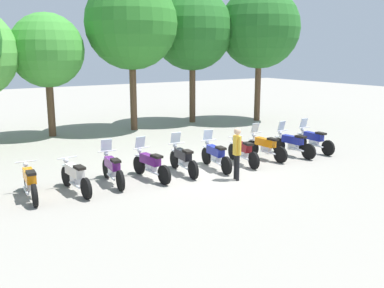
{
  "coord_description": "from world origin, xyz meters",
  "views": [
    {
      "loc": [
        -8.33,
        -12.38,
        4.21
      ],
      "look_at": [
        0.0,
        0.5,
        0.9
      ],
      "focal_mm": 40.34,
      "sensor_mm": 36.0,
      "label": 1
    }
  ],
  "objects_px": {
    "motorcycle_4": "(183,159)",
    "tree_5": "(260,28)",
    "motorcycle_1": "(75,176)",
    "tree_2": "(47,51)",
    "motorcycle_2": "(112,168)",
    "motorcycle_3": "(150,164)",
    "motorcycle_0": "(30,181)",
    "tree_4": "(192,30)",
    "tree_3": "(131,23)",
    "person_0": "(237,149)",
    "motorcycle_8": "(292,143)",
    "motorcycle_6": "(243,151)",
    "motorcycle_9": "(313,140)",
    "motorcycle_7": "(265,146)",
    "motorcycle_5": "(215,155)"
  },
  "relations": [
    {
      "from": "motorcycle_4",
      "to": "tree_5",
      "type": "height_order",
      "value": "tree_5"
    },
    {
      "from": "motorcycle_1",
      "to": "tree_2",
      "type": "xyz_separation_m",
      "value": [
        1.86,
        9.35,
        3.73
      ]
    },
    {
      "from": "motorcycle_2",
      "to": "motorcycle_3",
      "type": "bearing_deg",
      "value": -92.5
    },
    {
      "from": "motorcycle_0",
      "to": "tree_4",
      "type": "xyz_separation_m",
      "value": [
        11.49,
        9.02,
        4.91
      ]
    },
    {
      "from": "tree_3",
      "to": "person_0",
      "type": "bearing_deg",
      "value": -96.62
    },
    {
      "from": "tree_2",
      "to": "tree_5",
      "type": "xyz_separation_m",
      "value": [
        12.05,
        -1.77,
        1.32
      ]
    },
    {
      "from": "motorcycle_4",
      "to": "tree_3",
      "type": "height_order",
      "value": "tree_3"
    },
    {
      "from": "tree_4",
      "to": "tree_2",
      "type": "bearing_deg",
      "value": 179.05
    },
    {
      "from": "motorcycle_1",
      "to": "motorcycle_8",
      "type": "xyz_separation_m",
      "value": [
        8.97,
        -0.23,
        0.01
      ]
    },
    {
      "from": "motorcycle_0",
      "to": "motorcycle_6",
      "type": "xyz_separation_m",
      "value": [
        7.69,
        -0.34,
        0.0
      ]
    },
    {
      "from": "motorcycle_6",
      "to": "motorcycle_9",
      "type": "distance_m",
      "value": 3.84
    },
    {
      "from": "motorcycle_7",
      "to": "motorcycle_1",
      "type": "bearing_deg",
      "value": 87.03
    },
    {
      "from": "motorcycle_2",
      "to": "motorcycle_9",
      "type": "bearing_deg",
      "value": -86.39
    },
    {
      "from": "motorcycle_3",
      "to": "tree_4",
      "type": "bearing_deg",
      "value": -44.87
    },
    {
      "from": "person_0",
      "to": "tree_3",
      "type": "xyz_separation_m",
      "value": [
        1.21,
        10.43,
        4.58
      ]
    },
    {
      "from": "person_0",
      "to": "motorcycle_3",
      "type": "bearing_deg",
      "value": 154.89
    },
    {
      "from": "motorcycle_5",
      "to": "tree_3",
      "type": "bearing_deg",
      "value": 1.68
    },
    {
      "from": "motorcycle_8",
      "to": "motorcycle_3",
      "type": "bearing_deg",
      "value": 82.84
    },
    {
      "from": "motorcycle_3",
      "to": "person_0",
      "type": "height_order",
      "value": "person_0"
    },
    {
      "from": "tree_2",
      "to": "person_0",
      "type": "bearing_deg",
      "value": -74.53
    },
    {
      "from": "motorcycle_8",
      "to": "motorcycle_9",
      "type": "bearing_deg",
      "value": -93.37
    },
    {
      "from": "tree_2",
      "to": "tree_3",
      "type": "bearing_deg",
      "value": -7.78
    },
    {
      "from": "motorcycle_1",
      "to": "tree_5",
      "type": "xyz_separation_m",
      "value": [
        13.91,
        7.58,
        5.05
      ]
    },
    {
      "from": "tree_4",
      "to": "motorcycle_8",
      "type": "bearing_deg",
      "value": -97.47
    },
    {
      "from": "tree_3",
      "to": "tree_2",
      "type": "bearing_deg",
      "value": 172.22
    },
    {
      "from": "motorcycle_5",
      "to": "motorcycle_2",
      "type": "bearing_deg",
      "value": 92.77
    },
    {
      "from": "motorcycle_5",
      "to": "motorcycle_8",
      "type": "xyz_separation_m",
      "value": [
        3.84,
        -0.08,
        0.0
      ]
    },
    {
      "from": "motorcycle_6",
      "to": "person_0",
      "type": "xyz_separation_m",
      "value": [
        -1.5,
        -1.51,
        0.54
      ]
    },
    {
      "from": "motorcycle_8",
      "to": "tree_2",
      "type": "bearing_deg",
      "value": 31.51
    },
    {
      "from": "motorcycle_3",
      "to": "motorcycle_9",
      "type": "relative_size",
      "value": 1.0
    },
    {
      "from": "tree_2",
      "to": "tree_4",
      "type": "distance_m",
      "value": 8.43
    },
    {
      "from": "tree_3",
      "to": "motorcycle_7",
      "type": "bearing_deg",
      "value": -79.86
    },
    {
      "from": "motorcycle_6",
      "to": "tree_5",
      "type": "bearing_deg",
      "value": -34.98
    },
    {
      "from": "motorcycle_2",
      "to": "motorcycle_3",
      "type": "relative_size",
      "value": 1.0
    },
    {
      "from": "motorcycle_7",
      "to": "person_0",
      "type": "relative_size",
      "value": 1.24
    },
    {
      "from": "motorcycle_4",
      "to": "motorcycle_7",
      "type": "xyz_separation_m",
      "value": [
        3.84,
        -0.03,
        0.0
      ]
    },
    {
      "from": "motorcycle_5",
      "to": "tree_3",
      "type": "height_order",
      "value": "tree_3"
    },
    {
      "from": "motorcycle_2",
      "to": "tree_5",
      "type": "bearing_deg",
      "value": -53.58
    },
    {
      "from": "motorcycle_3",
      "to": "tree_2",
      "type": "xyz_separation_m",
      "value": [
        -0.7,
        9.35,
        3.71
      ]
    },
    {
      "from": "motorcycle_1",
      "to": "person_0",
      "type": "bearing_deg",
      "value": -112.62
    },
    {
      "from": "motorcycle_1",
      "to": "motorcycle_9",
      "type": "distance_m",
      "value": 10.26
    },
    {
      "from": "motorcycle_4",
      "to": "tree_2",
      "type": "bearing_deg",
      "value": 18.85
    },
    {
      "from": "motorcycle_3",
      "to": "tree_2",
      "type": "relative_size",
      "value": 0.36
    },
    {
      "from": "motorcycle_2",
      "to": "person_0",
      "type": "height_order",
      "value": "person_0"
    },
    {
      "from": "motorcycle_0",
      "to": "motorcycle_9",
      "type": "bearing_deg",
      "value": -87.1
    },
    {
      "from": "motorcycle_0",
      "to": "motorcycle_3",
      "type": "xyz_separation_m",
      "value": [
        3.84,
        -0.18,
        0.01
      ]
    },
    {
      "from": "motorcycle_5",
      "to": "motorcycle_0",
      "type": "bearing_deg",
      "value": 94.94
    },
    {
      "from": "motorcycle_2",
      "to": "motorcycle_3",
      "type": "xyz_separation_m",
      "value": [
        1.27,
        -0.19,
        0.0
      ]
    },
    {
      "from": "tree_3",
      "to": "motorcycle_2",
      "type": "bearing_deg",
      "value": -119.43
    },
    {
      "from": "motorcycle_0",
      "to": "person_0",
      "type": "bearing_deg",
      "value": -101.85
    }
  ]
}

